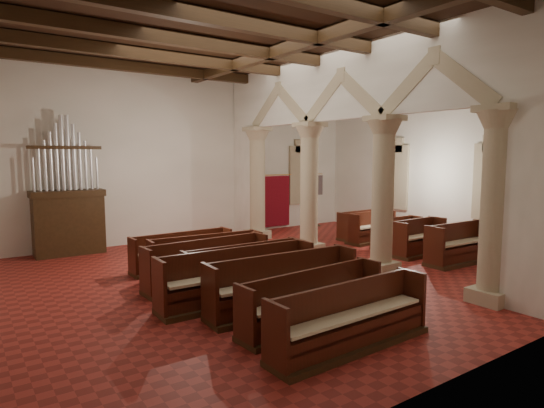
{
  "coord_description": "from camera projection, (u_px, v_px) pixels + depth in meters",
  "views": [
    {
      "loc": [
        -7.19,
        -9.51,
        3.08
      ],
      "look_at": [
        -0.3,
        0.5,
        1.76
      ],
      "focal_mm": 30.0,
      "sensor_mm": 36.0,
      "label": 1
    }
  ],
  "objects": [
    {
      "name": "nave_pew_2",
      "position": [
        284.0,
        292.0,
        8.98
      ],
      "size": [
        3.27,
        0.88,
        1.12
      ],
      "rotation": [
        0.0,
        0.0,
        -0.04
      ],
      "color": "#392412",
      "rests_on": "floor"
    },
    {
      "name": "hymnal_box_a",
      "position": [
        372.0,
        314.0,
        8.11
      ],
      "size": [
        0.33,
        0.28,
        0.3
      ],
      "primitive_type": "cube",
      "rotation": [
        0.0,
        0.0,
        -0.11
      ],
      "color": "navy",
      "rests_on": "floor"
    },
    {
      "name": "ceiling_beams",
      "position": [
        293.0,
        47.0,
        11.54
      ],
      "size": [
        13.8,
        11.8,
        0.3
      ],
      "primitive_type": null,
      "color": "#392412",
      "rests_on": "wall_back"
    },
    {
      "name": "window_right_a",
      "position": [
        493.0,
        182.0,
        14.64
      ],
      "size": [
        0.03,
        1.0,
        2.2
      ],
      "primitive_type": "cube",
      "color": "#39825F",
      "rests_on": "wall_right"
    },
    {
      "name": "window_right_b",
      "position": [
        395.0,
        177.0,
        17.92
      ],
      "size": [
        0.03,
        1.0,
        2.2
      ],
      "primitive_type": "cube",
      "color": "#39825F",
      "rests_on": "wall_right"
    },
    {
      "name": "wall_back",
      "position": [
        194.0,
        157.0,
        16.76
      ],
      "size": [
        14.0,
        0.02,
        6.0
      ],
      "primitive_type": "cube",
      "color": "white",
      "rests_on": "floor"
    },
    {
      "name": "tube_heater_a",
      "position": [
        326.0,
        330.0,
        7.62
      ],
      "size": [
        0.96,
        0.52,
        0.1
      ],
      "primitive_type": "cylinder",
      "rotation": [
        0.0,
        1.57,
        0.43
      ],
      "color": "white",
      "rests_on": "floor"
    },
    {
      "name": "aisle_pew_3",
      "position": [
        371.0,
        232.0,
        15.99
      ],
      "size": [
        1.96,
        0.8,
        1.08
      ],
      "rotation": [
        0.0,
        0.0,
        0.04
      ],
      "color": "#392412",
      "rests_on": "floor"
    },
    {
      "name": "hymnal_box_c",
      "position": [
        309.0,
        265.0,
        11.57
      ],
      "size": [
        0.36,
        0.3,
        0.35
      ],
      "primitive_type": "cube",
      "rotation": [
        0.0,
        0.0,
        -0.06
      ],
      "color": "navy",
      "rests_on": "floor"
    },
    {
      "name": "nave_pew_1",
      "position": [
        314.0,
        308.0,
        8.21
      ],
      "size": [
        3.15,
        0.88,
        1.0
      ],
      "rotation": [
        0.0,
        0.0,
        0.07
      ],
      "color": "#392412",
      "rests_on": "floor"
    },
    {
      "name": "aisle_pew_4",
      "position": [
        361.0,
        229.0,
        16.7
      ],
      "size": [
        1.93,
        0.75,
        1.03
      ],
      "rotation": [
        0.0,
        0.0,
        0.04
      ],
      "color": "#392412",
      "rests_on": "floor"
    },
    {
      "name": "hymnal_box_b",
      "position": [
        317.0,
        285.0,
        9.86
      ],
      "size": [
        0.4,
        0.35,
        0.34
      ],
      "primitive_type": "cube",
      "rotation": [
        0.0,
        0.0,
        0.23
      ],
      "color": "navy",
      "rests_on": "floor"
    },
    {
      "name": "nave_pew_5",
      "position": [
        208.0,
        271.0,
        10.7
      ],
      "size": [
        3.13,
        0.9,
        1.09
      ],
      "rotation": [
        0.0,
        0.0,
        0.06
      ],
      "color": "#392412",
      "rests_on": "floor"
    },
    {
      "name": "tube_heater_b",
      "position": [
        279.0,
        310.0,
        8.61
      ],
      "size": [
        0.92,
        0.26,
        0.09
      ],
      "primitive_type": "cylinder",
      "rotation": [
        0.0,
        1.57,
        -0.19
      ],
      "color": "silver",
      "rests_on": "floor"
    },
    {
      "name": "floor",
      "position": [
        292.0,
        270.0,
        12.17
      ],
      "size": [
        14.0,
        14.0,
        0.0
      ],
      "primitive_type": "plane",
      "color": "maroon",
      "rests_on": "ground"
    },
    {
      "name": "ceiling",
      "position": [
        293.0,
        39.0,
        11.52
      ],
      "size": [
        14.0,
        14.0,
        0.0
      ],
      "primitive_type": "plane",
      "rotation": [
        3.14,
        0.0,
        0.0
      ],
      "color": "#322010",
      "rests_on": "wall_back"
    },
    {
      "name": "nave_pew_6",
      "position": [
        207.0,
        262.0,
        11.59
      ],
      "size": [
        2.99,
        0.88,
        1.04
      ],
      "rotation": [
        0.0,
        0.0,
        -0.06
      ],
      "color": "#392412",
      "rests_on": "floor"
    },
    {
      "name": "arcade",
      "position": [
        343.0,
        138.0,
        12.8
      ],
      "size": [
        0.9,
        11.9,
        6.0
      ],
      "color": "tan",
      "rests_on": "floor"
    },
    {
      "name": "nave_pew_3",
      "position": [
        239.0,
        285.0,
        9.48
      ],
      "size": [
        3.49,
        0.82,
        1.14
      ],
      "rotation": [
        0.0,
        0.0,
        -0.02
      ],
      "color": "#392412",
      "rests_on": "floor"
    },
    {
      "name": "wall_front",
      "position": [
        529.0,
        160.0,
        6.93
      ],
      "size": [
        14.0,
        0.02,
        6.0
      ],
      "primitive_type": "cube",
      "color": "white",
      "rests_on": "floor"
    },
    {
      "name": "window_back",
      "position": [
        301.0,
        175.0,
        19.65
      ],
      "size": [
        1.0,
        0.03,
        2.2
      ],
      "primitive_type": "cube",
      "color": "#39825F",
      "rests_on": "wall_back"
    },
    {
      "name": "nave_pew_7",
      "position": [
        183.0,
        257.0,
        12.29
      ],
      "size": [
        2.83,
        0.77,
        0.99
      ],
      "rotation": [
        0.0,
        0.0,
        0.04
      ],
      "color": "#392412",
      "rests_on": "floor"
    },
    {
      "name": "aisle_pew_0",
      "position": [
        460.0,
        250.0,
        12.92
      ],
      "size": [
        2.33,
        0.84,
        1.15
      ],
      "rotation": [
        0.0,
        0.0,
        -0.03
      ],
      "color": "#392412",
      "rests_on": "floor"
    },
    {
      "name": "nave_pew_4",
      "position": [
        246.0,
        277.0,
        10.19
      ],
      "size": [
        2.92,
        0.73,
        1.07
      ],
      "rotation": [
        0.0,
        0.0,
        -0.0
      ],
      "color": "#392412",
      "rests_on": "floor"
    },
    {
      "name": "dossal_curtain",
      "position": [
        273.0,
        201.0,
        18.87
      ],
      "size": [
        1.8,
        0.07,
        2.17
      ],
      "color": "maroon",
      "rests_on": "floor"
    },
    {
      "name": "aisle_pew_1",
      "position": [
        419.0,
        243.0,
        13.95
      ],
      "size": [
        2.0,
        0.81,
        1.11
      ],
      "rotation": [
        0.0,
        0.0,
        0.04
      ],
      "color": "#392412",
      "rests_on": "floor"
    },
    {
      "name": "wall_right",
      "position": [
        453.0,
        157.0,
        15.79
      ],
      "size": [
        0.02,
        12.0,
        6.0
      ],
      "primitive_type": "cube",
      "color": "white",
      "rests_on": "floor"
    },
    {
      "name": "lectern",
      "position": [
        90.0,
        236.0,
        14.41
      ],
      "size": [
        0.55,
        0.58,
        1.2
      ],
      "rotation": [
        0.0,
        0.0,
        -0.22
      ],
      "color": "#331A10",
      "rests_on": "floor"
    },
    {
      "name": "nave_pew_0",
      "position": [
        352.0,
        327.0,
        7.25
      ],
      "size": [
        3.11,
        0.78,
        1.03
      ],
      "rotation": [
        0.0,
        0.0,
        0.03
      ],
      "color": "#392412",
      "rests_on": "floor"
    },
    {
      "name": "pipe_organ",
      "position": [
        68.0,
        210.0,
        13.99
      ],
      "size": [
        2.1,
        0.85,
        4.4
      ],
      "color": "#392412",
      "rests_on": "floor"
    },
    {
      "name": "processional_banner",
      "position": [
        317.0,
        208.0,
        19.69
      ],
      "size": [
        0.54,
        0.69,
        2.37
      ],
      "rotation": [
        0.0,
        0.0,
        -0.05
      ],
      "color": "#392412",
      "rests_on": "floor"
    },
    {
      "name": "aisle_pew_2",
      "position": [
        397.0,
        238.0,
        15.07
      ],
      "size": [
        1.9,
        0.72,
        1.01
      ],
      "rotation": [
        0.0,
        0.0,
        -0.03
      ],
      "color": "#392412",
      "rests_on": "floor"
    }
  ]
}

